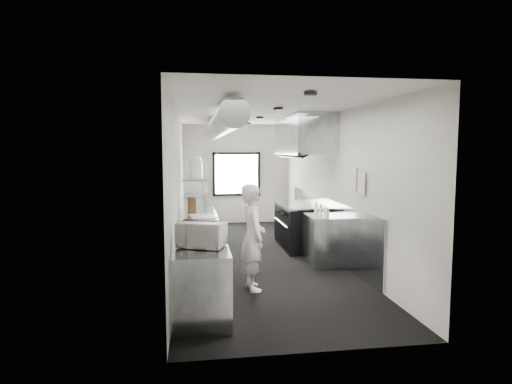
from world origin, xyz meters
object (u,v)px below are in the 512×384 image
object	(u,v)px
plate_stack_a	(196,169)
squeeze_bottle_a	(327,214)
line_cook	(253,237)
plate_stack_d	(195,165)
exhaust_hood	(304,135)
squeeze_bottle_e	(316,208)
plate_stack_c	(195,166)
far_work_table	(196,212)
small_plate	(202,224)
cutting_board	(203,216)
squeeze_bottle_c	(321,210)
deli_tub_a	(191,240)
knife_block	(192,204)
microwave	(201,234)
pass_shelf	(195,176)
squeeze_bottle_d	(320,210)
bottle_station	(325,240)
deli_tub_b	(187,233)
squeeze_bottle_b	(325,212)
range	(300,226)
plate_stack_b	(195,168)
prep_counter	(198,242)

from	to	relation	value
plate_stack_a	squeeze_bottle_a	xyz separation A→B (m)	(2.24, -1.36, -0.73)
line_cook	plate_stack_d	bearing A→B (deg)	5.58
exhaust_hood	squeeze_bottle_e	xyz separation A→B (m)	(-0.03, -1.08, -1.39)
plate_stack_c	squeeze_bottle_a	xyz separation A→B (m)	(2.25, -2.24, -0.76)
far_work_table	plate_stack_a	distance (m)	3.15
small_plate	squeeze_bottle_a	world-z (taller)	squeeze_bottle_a
cutting_board	squeeze_bottle_c	bearing A→B (deg)	-4.62
deli_tub_a	small_plate	world-z (taller)	deli_tub_a
knife_block	exhaust_hood	bearing A→B (deg)	-1.99
microwave	pass_shelf	bearing A→B (deg)	111.65
microwave	plate_stack_d	xyz separation A→B (m)	(-0.05, 4.66, 0.69)
far_work_table	squeeze_bottle_d	distance (m)	4.40
microwave	bottle_station	bearing A→B (deg)	64.60
deli_tub_b	bottle_station	bearing A→B (deg)	32.40
exhaust_hood	plate_stack_d	bearing A→B (deg)	154.82
far_work_table	squeeze_bottle_b	bearing A→B (deg)	-61.43
range	far_work_table	world-z (taller)	range
squeeze_bottle_a	squeeze_bottle_e	bearing A→B (deg)	90.41
pass_shelf	plate_stack_b	distance (m)	0.45
prep_counter	deli_tub_a	world-z (taller)	deli_tub_a
small_plate	plate_stack_b	bearing A→B (deg)	92.83
prep_counter	line_cook	xyz separation A→B (m)	(0.79, -1.40, 0.35)
plate_stack_b	cutting_board	bearing A→B (deg)	-83.33
deli_tub_a	bottle_station	bearing A→B (deg)	40.34
plate_stack_d	exhaust_hood	bearing A→B (deg)	-25.18
pass_shelf	knife_block	distance (m)	0.94
plate_stack_a	squeeze_bottle_c	distance (m)	2.55
far_work_table	plate_stack_d	size ratio (longest dim) A/B	3.36
range	bottle_station	bearing A→B (deg)	-85.43
microwave	squeeze_bottle_d	size ratio (longest dim) A/B	2.95
exhaust_hood	deli_tub_a	distance (m)	4.41
deli_tub_b	squeeze_bottle_c	size ratio (longest dim) A/B	0.77
small_plate	squeeze_bottle_e	size ratio (longest dim) A/B	0.81
plate_stack_a	squeeze_bottle_c	bearing A→B (deg)	-23.91
range	plate_stack_b	distance (m)	2.56
far_work_table	microwave	world-z (taller)	microwave
exhaust_hood	knife_block	bearing A→B (deg)	-168.30
plate_stack_b	exhaust_hood	bearing A→B (deg)	2.66
plate_stack_c	range	bearing A→B (deg)	-12.46
far_work_table	small_plate	world-z (taller)	small_plate
range	deli_tub_a	distance (m)	4.17
bottle_station	plate_stack_a	xyz separation A→B (m)	(-2.32, 1.02, 1.27)
cutting_board	plate_stack_d	world-z (taller)	plate_stack_d
small_plate	squeeze_bottle_d	xyz separation A→B (m)	(2.19, 0.78, 0.08)
squeeze_bottle_c	far_work_table	bearing A→B (deg)	119.74
deli_tub_a	plate_stack_c	bearing A→B (deg)	88.87
prep_counter	plate_stack_c	xyz separation A→B (m)	(-0.03, 1.69, 1.30)
small_plate	squeeze_bottle_a	distance (m)	2.18
cutting_board	pass_shelf	bearing A→B (deg)	95.00
plate_stack_d	deli_tub_a	bearing A→B (deg)	-90.93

